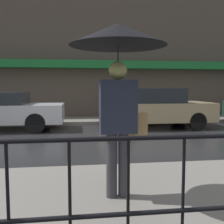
# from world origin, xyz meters

# --- Properties ---
(ground_plane) EXTENTS (80.00, 80.00, 0.00)m
(ground_plane) POSITION_xyz_m (0.00, 0.00, 0.00)
(ground_plane) COLOR #262628
(sidewalk_near) EXTENTS (28.00, 3.02, 0.14)m
(sidewalk_near) POSITION_xyz_m (0.00, -4.53, 0.07)
(sidewalk_near) COLOR slate
(sidewalk_near) RESTS_ON ground_plane
(sidewalk_far) EXTENTS (28.00, 2.03, 0.14)m
(sidewalk_far) POSITION_xyz_m (0.00, 4.04, 0.07)
(sidewalk_far) COLOR slate
(sidewalk_far) RESTS_ON ground_plane
(lane_marking) EXTENTS (25.20, 0.12, 0.01)m
(lane_marking) POSITION_xyz_m (0.00, 0.00, 0.00)
(lane_marking) COLOR gold
(lane_marking) RESTS_ON ground_plane
(building_storefront) EXTENTS (28.00, 0.85, 6.18)m
(building_storefront) POSITION_xyz_m (0.00, 5.18, 3.06)
(building_storefront) COLOR #4C4238
(building_storefront) RESTS_ON ground_plane
(railing_foreground) EXTENTS (12.00, 0.04, 1.03)m
(railing_foreground) POSITION_xyz_m (-0.00, -5.79, 0.79)
(railing_foreground) COLOR black
(railing_foreground) RESTS_ON sidewalk_near
(pedestrian) EXTENTS (1.17, 1.17, 2.13)m
(pedestrian) POSITION_xyz_m (0.97, -4.42, 1.88)
(pedestrian) COLOR #333338
(pedestrian) RESTS_ON sidewalk_near
(car_tan) EXTENTS (4.16, 1.95, 1.49)m
(car_tan) POSITION_xyz_m (3.40, 2.10, 0.76)
(car_tan) COLOR tan
(car_tan) RESTS_ON ground_plane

